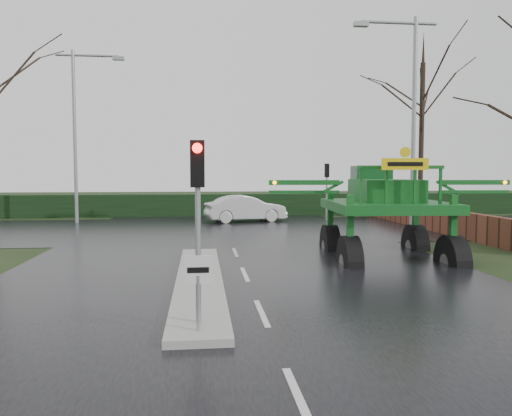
{
  "coord_description": "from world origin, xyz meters",
  "views": [
    {
      "loc": [
        -1.24,
        -10.14,
        2.93
      ],
      "look_at": [
        0.23,
        3.1,
        2.0
      ],
      "focal_mm": 35.0,
      "sensor_mm": 36.0,
      "label": 1
    }
  ],
  "objects": [
    {
      "name": "ground",
      "position": [
        0.0,
        0.0,
        0.0
      ],
      "size": [
        140.0,
        140.0,
        0.0
      ],
      "primitive_type": "plane",
      "color": "black",
      "rests_on": "ground"
    },
    {
      "name": "road_main",
      "position": [
        0.0,
        10.0,
        0.0
      ],
      "size": [
        14.0,
        80.0,
        0.02
      ],
      "primitive_type": "cube",
      "color": "black",
      "rests_on": "ground"
    },
    {
      "name": "road_cross",
      "position": [
        0.0,
        16.0,
        0.01
      ],
      "size": [
        80.0,
        12.0,
        0.02
      ],
      "primitive_type": "cube",
      "color": "black",
      "rests_on": "ground"
    },
    {
      "name": "median_island",
      "position": [
        -1.3,
        3.0,
        0.09
      ],
      "size": [
        1.2,
        10.0,
        0.16
      ],
      "primitive_type": "cube",
      "color": "gray",
      "rests_on": "ground"
    },
    {
      "name": "hedge_row",
      "position": [
        0.0,
        24.0,
        0.75
      ],
      "size": [
        44.0,
        0.9,
        1.5
      ],
      "primitive_type": "cube",
      "color": "black",
      "rests_on": "ground"
    },
    {
      "name": "brick_wall",
      "position": [
        10.5,
        16.0,
        0.6
      ],
      "size": [
        0.4,
        20.0,
        1.2
      ],
      "primitive_type": "cube",
      "color": "#592D1E",
      "rests_on": "ground"
    },
    {
      "name": "keep_left_sign",
      "position": [
        -1.3,
        -1.5,
        1.06
      ],
      "size": [
        0.5,
        0.07,
        1.35
      ],
      "color": "gray",
      "rests_on": "ground"
    },
    {
      "name": "traffic_signal_near",
      "position": [
        -1.3,
        -1.01,
        2.59
      ],
      "size": [
        0.26,
        0.33,
        3.52
      ],
      "color": "gray",
      "rests_on": "ground"
    },
    {
      "name": "traffic_signal_mid",
      "position": [
        -1.3,
        7.49,
        2.59
      ],
      "size": [
        0.26,
        0.33,
        3.52
      ],
      "color": "gray",
      "rests_on": "ground"
    },
    {
      "name": "traffic_signal_far",
      "position": [
        6.5,
        20.01,
        2.59
      ],
      "size": [
        0.26,
        0.33,
        3.52
      ],
      "rotation": [
        0.0,
        0.0,
        3.14
      ],
      "color": "gray",
      "rests_on": "ground"
    },
    {
      "name": "street_light_right",
      "position": [
        8.19,
        12.0,
        5.99
      ],
      "size": [
        3.85,
        0.3,
        10.0
      ],
      "color": "gray",
      "rests_on": "ground"
    },
    {
      "name": "street_light_left_far",
      "position": [
        -8.19,
        20.0,
        5.99
      ],
      "size": [
        3.85,
        0.3,
        10.0
      ],
      "color": "gray",
      "rests_on": "ground"
    },
    {
      "name": "tree_right_far",
      "position": [
        13.0,
        21.0,
        6.5
      ],
      "size": [
        7.0,
        7.0,
        12.05
      ],
      "color": "black",
      "rests_on": "ground"
    },
    {
      "name": "crop_sprayer",
      "position": [
        3.52,
        5.52,
        2.22
      ],
      "size": [
        8.39,
        5.48,
        4.69
      ],
      "rotation": [
        0.0,
        0.0,
        -0.07
      ],
      "color": "black",
      "rests_on": "ground"
    },
    {
      "name": "white_sedan",
      "position": [
        1.43,
        19.66,
        0.0
      ],
      "size": [
        5.05,
        2.66,
        1.58
      ],
      "primitive_type": "imported",
      "rotation": [
        0.0,
        0.0,
        1.79
      ],
      "color": "silver",
      "rests_on": "ground"
    }
  ]
}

